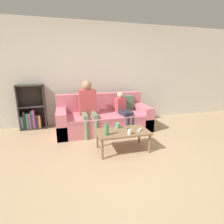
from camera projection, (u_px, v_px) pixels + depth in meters
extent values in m
plane|color=tan|center=(129.00, 165.00, 2.74)|extent=(22.00, 22.00, 0.00)
cube|color=beige|center=(98.00, 74.00, 4.66)|extent=(12.00, 0.06, 2.60)
cube|color=#D1707F|center=(104.00, 124.00, 4.23)|extent=(2.18, 0.97, 0.31)
cube|color=#C06775|center=(105.00, 117.00, 4.09)|extent=(1.74, 0.79, 0.10)
cube|color=#D1707F|center=(100.00, 102.00, 4.48)|extent=(2.18, 0.18, 0.44)
cube|color=#D1707F|center=(62.00, 122.00, 3.94)|extent=(0.22, 0.97, 0.57)
cube|color=#D1707F|center=(141.00, 116.00, 4.45)|extent=(0.22, 0.97, 0.57)
cube|color=#4C7556|center=(127.00, 103.00, 4.52)|extent=(0.36, 0.12, 0.36)
cube|color=#332D28|center=(19.00, 108.00, 4.17)|extent=(0.02, 0.28, 1.08)
cube|color=#332D28|center=(45.00, 106.00, 4.32)|extent=(0.02, 0.28, 1.08)
cube|color=#332D28|center=(33.00, 106.00, 4.37)|extent=(0.61, 0.02, 1.08)
cube|color=#332D28|center=(35.00, 128.00, 4.38)|extent=(0.61, 0.28, 0.02)
cube|color=#332D28|center=(32.00, 106.00, 4.24)|extent=(0.56, 0.28, 0.02)
cube|color=#332D28|center=(30.00, 85.00, 4.11)|extent=(0.61, 0.28, 0.02)
cube|color=#6699A8|center=(23.00, 122.00, 4.26)|extent=(0.06, 0.16, 0.31)
cube|color=#232328|center=(25.00, 120.00, 4.27)|extent=(0.05, 0.23, 0.43)
cube|color=#2D7A4C|center=(28.00, 120.00, 4.29)|extent=(0.06, 0.21, 0.38)
cube|color=#993D84|center=(31.00, 120.00, 4.31)|extent=(0.04, 0.24, 0.39)
cube|color=#2D7A4C|center=(32.00, 119.00, 4.30)|extent=(0.04, 0.18, 0.44)
cube|color=#993D84|center=(34.00, 118.00, 4.32)|extent=(0.05, 0.23, 0.46)
cube|color=#232328|center=(37.00, 121.00, 4.35)|extent=(0.05, 0.22, 0.34)
cube|color=#B77542|center=(40.00, 121.00, 4.37)|extent=(0.05, 0.21, 0.31)
cylinder|color=brown|center=(102.00, 150.00, 2.88)|extent=(0.04, 0.04, 0.34)
cylinder|color=brown|center=(150.00, 144.00, 3.10)|extent=(0.04, 0.04, 0.34)
cylinder|color=brown|center=(97.00, 139.00, 3.29)|extent=(0.04, 0.04, 0.34)
cylinder|color=brown|center=(139.00, 135.00, 3.51)|extent=(0.04, 0.04, 0.34)
cube|color=brown|center=(123.00, 132.00, 3.15)|extent=(0.94, 0.52, 0.03)
cylinder|color=#66845B|center=(87.00, 130.00, 3.66)|extent=(0.09, 0.09, 0.41)
cylinder|color=#66845B|center=(97.00, 129.00, 3.71)|extent=(0.09, 0.09, 0.41)
cube|color=#66845B|center=(85.00, 116.00, 3.83)|extent=(0.10, 0.43, 0.09)
cube|color=#66845B|center=(94.00, 115.00, 3.88)|extent=(0.10, 0.43, 0.09)
cube|color=#C6474C|center=(87.00, 102.00, 4.03)|extent=(0.38, 0.20, 0.58)
sphere|color=#A87A5B|center=(87.00, 85.00, 3.93)|extent=(0.21, 0.21, 0.21)
cylinder|color=#282D38|center=(127.00, 126.00, 3.90)|extent=(0.10, 0.10, 0.41)
cylinder|color=#282D38|center=(132.00, 126.00, 3.95)|extent=(0.10, 0.10, 0.41)
cube|color=#282D38|center=(123.00, 113.00, 4.06)|extent=(0.15, 0.44, 0.09)
cube|color=#282D38|center=(127.00, 112.00, 4.11)|extent=(0.15, 0.44, 0.09)
cube|color=#C6474C|center=(120.00, 105.00, 4.28)|extent=(0.25, 0.23, 0.35)
sphere|color=#D1A889|center=(120.00, 95.00, 4.22)|extent=(0.16, 0.16, 0.16)
cylinder|color=#4CB77A|center=(118.00, 126.00, 3.29)|extent=(0.08, 0.08, 0.10)
cylinder|color=silver|center=(130.00, 132.00, 2.99)|extent=(0.07, 0.07, 0.09)
cube|color=black|center=(129.00, 130.00, 3.16)|extent=(0.09, 0.18, 0.02)
cube|color=#B7B7BC|center=(140.00, 130.00, 3.18)|extent=(0.15, 0.16, 0.02)
cylinder|color=#33844C|center=(107.00, 130.00, 2.94)|extent=(0.07, 0.07, 0.18)
cylinder|color=#33844C|center=(107.00, 123.00, 2.91)|extent=(0.03, 0.03, 0.05)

